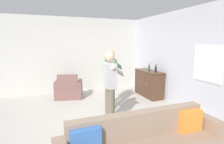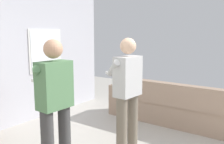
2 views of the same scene
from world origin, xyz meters
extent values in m
cube|color=silver|center=(1.03, 2.60, 1.37)|extent=(0.82, 0.02, 0.89)
cube|color=white|center=(1.03, 2.59, 1.37)|extent=(0.74, 0.03, 0.81)
cube|color=gray|center=(2.09, 0.26, 0.21)|extent=(0.55, 2.26, 0.42)
cube|color=gray|center=(1.89, 0.26, 0.63)|extent=(0.18, 2.26, 0.41)
cube|color=gray|center=(2.09, 1.47, 0.32)|extent=(0.55, 0.18, 0.64)
cube|color=orange|center=(2.02, 1.14, 0.60)|extent=(0.15, 0.40, 0.36)
cube|color=#386BB7|center=(2.02, -0.61, 0.60)|extent=(0.17, 0.41, 0.36)
cylinder|color=#383838|center=(-0.33, 0.65, 0.44)|extent=(0.15, 0.15, 0.88)
cube|color=#4C754C|center=(-0.46, 0.66, 1.16)|extent=(0.41, 0.23, 0.55)
sphere|color=tan|center=(-0.46, 0.66, 1.57)|extent=(0.22, 0.22, 0.22)
cylinder|color=#4C754C|center=(-0.57, 0.82, 1.27)|extent=(0.34, 0.40, 0.29)
cylinder|color=#4C754C|center=(-0.34, 0.81, 1.27)|extent=(0.32, 0.41, 0.29)
cube|color=white|center=(-0.45, 0.98, 1.18)|extent=(0.15, 0.04, 0.04)
cylinder|color=#6B6051|center=(0.39, 0.28, 0.44)|extent=(0.15, 0.15, 0.88)
cylinder|color=#6B6051|center=(0.65, 0.26, 0.44)|extent=(0.15, 0.15, 0.88)
cube|color=#B7B7B7|center=(0.52, 0.27, 1.16)|extent=(0.41, 0.25, 0.55)
sphere|color=#D8AD8C|center=(0.52, 0.27, 1.57)|extent=(0.22, 0.22, 0.22)
cylinder|color=#B7B7B7|center=(0.41, 0.44, 1.27)|extent=(0.35, 0.39, 0.29)
cylinder|color=#B7B7B7|center=(0.64, 0.42, 1.27)|extent=(0.31, 0.42, 0.29)
cube|color=white|center=(0.54, 0.59, 1.18)|extent=(0.15, 0.05, 0.04)
camera|label=1|loc=(4.09, -1.04, 1.88)|focal=28.00mm
camera|label=2|loc=(-2.35, -1.52, 1.76)|focal=40.00mm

